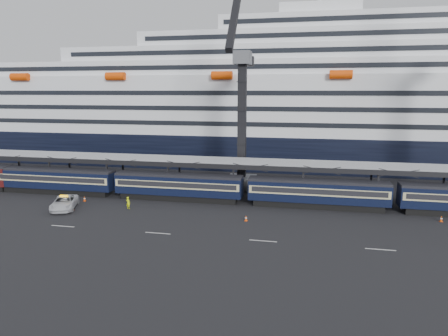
{
  "coord_description": "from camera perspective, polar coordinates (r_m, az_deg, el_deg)",
  "views": [
    {
      "loc": [
        -10.05,
        -44.76,
        15.94
      ],
      "look_at": [
        -21.14,
        10.0,
        5.08
      ],
      "focal_mm": 32.0,
      "sensor_mm": 36.0,
      "label": 1
    }
  ],
  "objects": [
    {
      "name": "train",
      "position": [
        56.72,
        16.59,
        -3.49
      ],
      "size": [
        133.05,
        3.0,
        4.05
      ],
      "color": "black",
      "rests_on": "ground"
    },
    {
      "name": "traffic_cone_c",
      "position": [
        50.06,
        3.16,
        -7.15
      ],
      "size": [
        0.37,
        0.37,
        0.74
      ],
      "color": "#DC4106",
      "rests_on": "ground"
    },
    {
      "name": "cruise_ship",
      "position": [
        91.26,
        17.26,
        8.25
      ],
      "size": [
        214.09,
        28.84,
        34.0
      ],
      "color": "black",
      "rests_on": "ground"
    },
    {
      "name": "pickup_truck",
      "position": [
        58.97,
        -21.85,
        -4.61
      ],
      "size": [
        5.0,
        6.96,
        1.76
      ],
      "primitive_type": "imported",
      "rotation": [
        0.0,
        0.0,
        0.37
      ],
      "color": "silver",
      "rests_on": "ground"
    },
    {
      "name": "worker",
      "position": [
        56.35,
        -13.54,
        -4.86
      ],
      "size": [
        0.71,
        0.58,
        1.69
      ],
      "primitive_type": "imported",
      "rotation": [
        0.0,
        0.0,
        2.82
      ],
      "color": "#CDE50C",
      "rests_on": "ground"
    },
    {
      "name": "traffic_cone_a",
      "position": [
        58.04,
        -20.89,
        -5.28
      ],
      "size": [
        0.41,
        0.41,
        0.82
      ],
      "color": "#DC4106",
      "rests_on": "ground"
    },
    {
      "name": "traffic_cone_d",
      "position": [
        56.49,
        28.62,
        -6.38
      ],
      "size": [
        0.38,
        0.38,
        0.76
      ],
      "color": "#DC4106",
      "rests_on": "ground"
    },
    {
      "name": "traffic_cone_b",
      "position": [
        62.14,
        -19.31,
        -4.15
      ],
      "size": [
        0.37,
        0.37,
        0.74
      ],
      "color": "#DC4106",
      "rests_on": "ground"
    },
    {
      "name": "canopy",
      "position": [
        60.57,
        20.81,
        0.1
      ],
      "size": [
        130.0,
        6.25,
        5.53
      ],
      "color": "#93959B",
      "rests_on": "ground"
    },
    {
      "name": "crane_dark_near",
      "position": [
        64.26,
        2.54,
        7.4
      ],
      "size": [
        4.5,
        17.75,
        35.08
      ],
      "color": "#4D5055",
      "rests_on": "ground"
    },
    {
      "name": "ground",
      "position": [
        48.57,
        23.0,
        -9.08
      ],
      "size": [
        260.0,
        260.0,
        0.0
      ],
      "primitive_type": "plane",
      "color": "black",
      "rests_on": "ground"
    }
  ]
}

